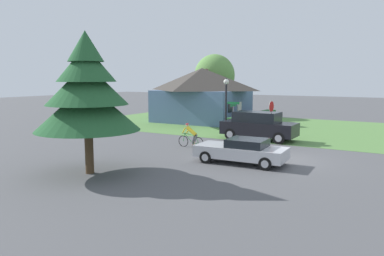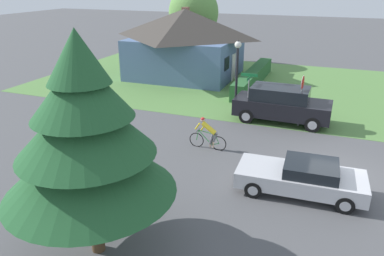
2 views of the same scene
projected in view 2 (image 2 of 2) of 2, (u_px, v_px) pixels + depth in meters
The scene contains 12 objects.
ground_plane at pixel (341, 176), 14.59m from camera, with size 140.00×140.00×0.00m, color #515154.
grass_verge_right at pixel (284, 88), 26.47m from camera, with size 16.00×36.00×0.01m, color #568442.
cottage_house at pixel (185, 42), 28.76m from camera, with size 7.44×8.42×5.11m.
hedge_row at pixel (253, 78), 26.97m from camera, with size 9.39×0.90×1.09m, color #285B2D.
sedan_left_lane at pixel (302, 177), 13.21m from camera, with size 2.02×4.49×1.24m.
cyclist at pixel (208, 134), 16.71m from camera, with size 0.44×1.77×1.48m.
parked_suv_right at pixel (281, 104), 19.82m from camera, with size 2.10×4.99×1.90m.
stop_sign at pixel (302, 91), 18.85m from camera, with size 0.74×0.09×2.70m.
street_lamp at pixel (237, 65), 20.30m from camera, with size 0.37×0.37×4.16m.
street_name_sign at pixel (249, 88), 19.92m from camera, with size 0.90×0.90×2.53m.
conifer_tall_near at pixel (86, 135), 9.31m from camera, with size 4.50×4.50×6.14m.
deciduous_tree_right at pixel (194, 13), 32.86m from camera, with size 4.37×4.37×6.72m.
Camera 2 is at (-14.10, 0.79, 7.14)m, focal length 35.00 mm.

